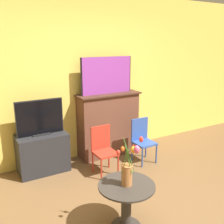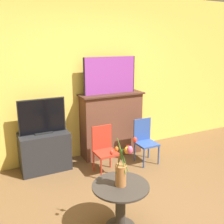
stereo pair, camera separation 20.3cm
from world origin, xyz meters
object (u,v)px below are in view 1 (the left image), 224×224
(painting, at_px, (107,75))
(vase_tulips, at_px, (128,169))
(chair_red, at_px, (103,147))
(chair_blue, at_px, (142,138))
(tv_monitor, at_px, (40,118))

(painting, xyz_separation_m, vase_tulips, (-0.75, -1.79, -0.70))
(painting, bearing_deg, chair_red, -123.91)
(painting, height_order, chair_blue, painting)
(chair_red, relative_size, vase_tulips, 1.35)
(painting, xyz_separation_m, chair_red, (-0.37, -0.55, -1.00))
(painting, height_order, chair_red, painting)
(tv_monitor, relative_size, chair_red, 0.97)
(painting, distance_m, chair_blue, 1.19)
(chair_red, height_order, vase_tulips, vase_tulips)
(tv_monitor, bearing_deg, chair_blue, -16.66)
(chair_blue, bearing_deg, vase_tulips, -131.44)
(painting, relative_size, chair_blue, 1.29)
(tv_monitor, distance_m, chair_blue, 1.66)
(chair_red, bearing_deg, tv_monitor, 148.09)
(chair_blue, distance_m, vase_tulips, 1.72)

